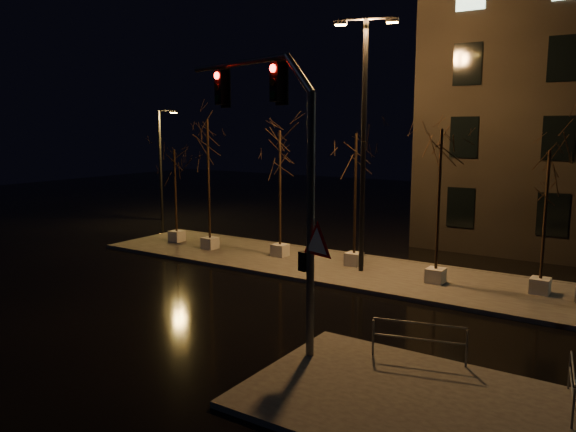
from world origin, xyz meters
The scene contains 14 objects.
ground centered at (0.00, 0.00, 0.00)m, with size 90.00×90.00×0.00m, color black.
median centered at (0.00, 6.00, 0.07)m, with size 22.00×5.00×0.15m, color #403E3A.
sidewalk_corner centered at (7.50, -3.50, 0.07)m, with size 7.00×5.00×0.15m, color #403E3A.
tree_0 centered at (-8.73, 6.02, 3.81)m, with size 1.80×1.80×4.82m.
tree_1 centered at (-6.14, 5.63, 4.96)m, with size 1.80×1.80×6.34m.
tree_2 centered at (-2.43, 6.19, 4.57)m, with size 1.80×1.80×5.83m.
tree_3 centered at (1.17, 6.48, 4.48)m, with size 1.80×1.80×5.71m.
tree_4 centered at (4.96, 5.77, 4.64)m, with size 1.80×1.80×5.91m.
tree_5 centered at (8.51, 6.45, 4.07)m, with size 1.80×1.80×5.17m.
traffic_signal_mast centered at (3.32, -2.31, 5.18)m, with size 6.00×2.01×7.66m.
streetlight_main centered at (1.82, 5.83, 5.90)m, with size 2.44×1.03×9.97m.
streetlight_far centered at (-14.90, 11.12, 3.88)m, with size 1.37×0.52×7.05m.
guard_rail_a centered at (6.98, -1.50, 0.81)m, with size 2.28×0.63×1.01m.
guard_rail_b centered at (10.50, -2.04, 0.73)m, with size 0.33×1.89×0.90m.
Camera 1 is at (11.58, -14.50, 5.99)m, focal length 35.00 mm.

